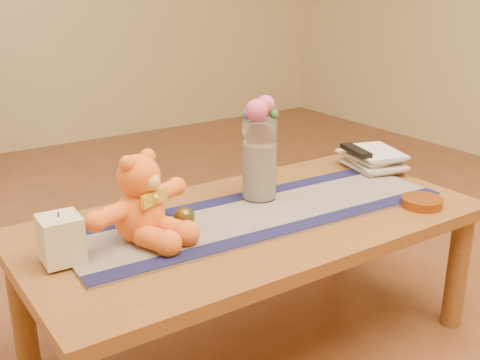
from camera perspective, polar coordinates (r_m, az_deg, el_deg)
floor at (r=2.00m, az=1.23°, el=-15.59°), size 5.50×5.50×0.00m
coffee_table_top at (r=1.79m, az=1.32°, el=-4.23°), size 1.40×0.70×0.04m
table_leg_fr at (r=2.13m, az=20.37°, el=-8.24°), size 0.07×0.07×0.41m
table_leg_bl at (r=1.90m, az=-20.42°, el=-11.65°), size 0.07×0.07×0.41m
table_leg_br at (r=2.47m, az=9.51°, el=-3.42°), size 0.07×0.07×0.41m
persian_runner at (r=1.80m, az=2.07°, el=-3.26°), size 1.22×0.41×0.01m
runner_border_near at (r=1.69m, az=4.79°, el=-4.69°), size 1.20×0.12×0.00m
runner_border_far at (r=1.92m, az=-0.32°, el=-1.71°), size 1.20×0.12×0.00m
teddy_bear at (r=1.62m, az=-9.81°, el=-1.74°), size 0.42×0.39×0.23m
pillar_candle at (r=1.55m, az=-17.00°, el=-5.49°), size 0.11×0.11×0.12m
candle_wick at (r=1.52m, az=-17.24°, el=-3.22°), size 0.00×0.00×0.01m
glass_vase at (r=1.88m, az=1.90°, el=1.98°), size 0.11×0.11×0.26m
potpourri_fill at (r=1.89m, az=1.88°, el=0.85°), size 0.09×0.09×0.18m
rose_left at (r=1.81m, az=1.63°, el=6.78°), size 0.07×0.07×0.07m
rose_right at (r=1.85m, az=2.50°, el=7.33°), size 0.06×0.06×0.06m
blue_flower_back at (r=1.87m, az=1.56°, el=6.93°), size 0.04×0.04×0.04m
blue_flower_side at (r=1.84m, az=0.82°, el=6.45°), size 0.04×0.04×0.04m
leaf_sprig at (r=1.85m, az=3.33°, el=6.43°), size 0.03×0.03×0.03m
bronze_ball at (r=1.69m, az=-5.44°, el=-3.61°), size 0.07×0.07×0.06m
book_bottom at (r=2.24m, az=10.94°, el=1.06°), size 0.21×0.25×0.02m
book_lower at (r=2.23m, az=11.13°, el=1.51°), size 0.23×0.27×0.02m
book_upper at (r=2.22m, az=10.83°, el=2.00°), size 0.20×0.25×0.02m
book_top at (r=2.22m, az=11.15°, el=2.46°), size 0.22×0.26×0.02m
tv_remote at (r=2.21m, az=11.19°, el=2.83°), size 0.08×0.17×0.02m
amber_dish at (r=1.95m, az=17.25°, el=-2.07°), size 0.17×0.17×0.03m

